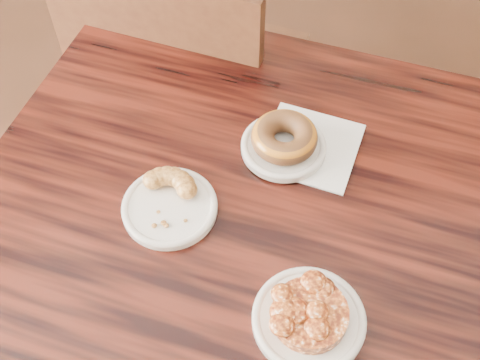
{
  "coord_description": "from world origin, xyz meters",
  "views": [
    {
      "loc": [
        -0.29,
        -0.3,
        1.57
      ],
      "look_at": [
        -0.28,
        0.26,
        0.8
      ],
      "focal_mm": 45.0,
      "sensor_mm": 36.0,
      "label": 1
    }
  ],
  "objects_px": {
    "cafe_table": "(243,325)",
    "cruller_fragment": "(168,200)",
    "chair_far": "(200,75)",
    "apple_fritter": "(310,313)",
    "glazed_donut": "(284,137)"
  },
  "relations": [
    {
      "from": "cafe_table",
      "to": "cruller_fragment",
      "type": "xyz_separation_m",
      "value": [
        -0.12,
        0.05,
        0.4
      ]
    },
    {
      "from": "chair_far",
      "to": "apple_fritter",
      "type": "distance_m",
      "value": 0.9
    },
    {
      "from": "chair_far",
      "to": "glazed_donut",
      "type": "xyz_separation_m",
      "value": [
        0.17,
        -0.5,
        0.34
      ]
    },
    {
      "from": "cafe_table",
      "to": "cruller_fragment",
      "type": "bearing_deg",
      "value": 178.48
    },
    {
      "from": "cafe_table",
      "to": "apple_fritter",
      "type": "relative_size",
      "value": 6.36
    },
    {
      "from": "cafe_table",
      "to": "glazed_donut",
      "type": "distance_m",
      "value": 0.45
    },
    {
      "from": "chair_far",
      "to": "apple_fritter",
      "type": "height_order",
      "value": "chair_far"
    },
    {
      "from": "apple_fritter",
      "to": "glazed_donut",
      "type": "bearing_deg",
      "value": 92.9
    },
    {
      "from": "glazed_donut",
      "to": "cafe_table",
      "type": "bearing_deg",
      "value": -113.53
    },
    {
      "from": "chair_far",
      "to": "cruller_fragment",
      "type": "xyz_separation_m",
      "value": [
        -0.02,
        -0.62,
        0.33
      ]
    },
    {
      "from": "chair_far",
      "to": "glazed_donut",
      "type": "bearing_deg",
      "value": 129.7
    },
    {
      "from": "chair_far",
      "to": "glazed_donut",
      "type": "height_order",
      "value": "chair_far"
    },
    {
      "from": "cafe_table",
      "to": "chair_far",
      "type": "bearing_deg",
      "value": 118.16
    },
    {
      "from": "glazed_donut",
      "to": "chair_far",
      "type": "bearing_deg",
      "value": 108.62
    },
    {
      "from": "cafe_table",
      "to": "cruller_fragment",
      "type": "height_order",
      "value": "cruller_fragment"
    }
  ]
}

